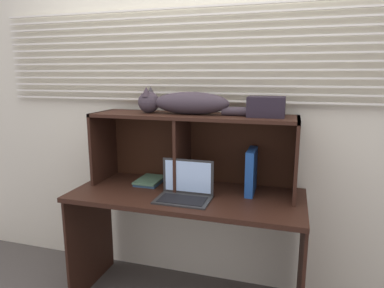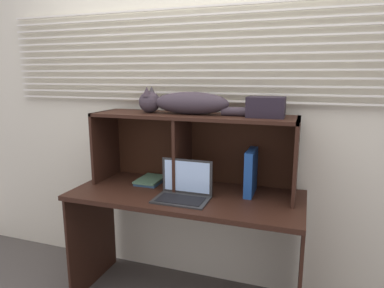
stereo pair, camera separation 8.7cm
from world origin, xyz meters
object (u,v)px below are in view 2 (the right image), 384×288
(binder_upright, at_px, (251,172))
(storage_box, at_px, (266,107))
(laptop, at_px, (183,190))
(book_stack, at_px, (151,180))
(cat, at_px, (185,103))

(binder_upright, bearing_deg, storage_box, 0.00)
(storage_box, bearing_deg, laptop, -153.98)
(binder_upright, distance_m, book_stack, 0.71)
(binder_upright, relative_size, storage_box, 1.29)
(storage_box, bearing_deg, binder_upright, 180.00)
(binder_upright, bearing_deg, laptop, -149.58)
(binder_upright, distance_m, storage_box, 0.41)
(binder_upright, height_order, book_stack, binder_upright)
(book_stack, relative_size, storage_box, 1.11)
(cat, xyz_separation_m, binder_upright, (0.44, 0.00, -0.42))
(cat, xyz_separation_m, storage_box, (0.52, 0.00, -0.01))
(laptop, distance_m, storage_box, 0.70)
(cat, xyz_separation_m, laptop, (0.07, -0.22, -0.51))
(laptop, distance_m, binder_upright, 0.44)
(cat, relative_size, laptop, 2.67)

